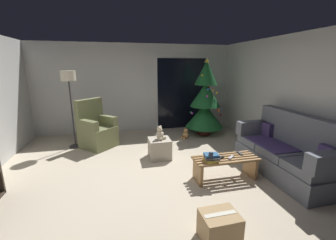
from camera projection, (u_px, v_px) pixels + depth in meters
ground_plane at (155, 179)px, 3.75m from camera, size 7.00×7.00×0.00m
wall_back at (136, 88)px, 6.33m from camera, size 5.72×0.12×2.50m
wall_right at (304, 101)px, 4.08m from camera, size 0.12×6.00×2.50m
patio_door_frame at (182, 92)px, 6.60m from camera, size 1.60×0.02×2.20m
patio_door_glass at (182, 94)px, 6.60m from camera, size 1.50×0.02×2.10m
couch at (286, 152)px, 3.85m from camera, size 0.79×1.94×1.08m
coffee_table at (225, 164)px, 3.69m from camera, size 1.10×0.40×0.39m
remote_silver at (231, 157)px, 3.64m from camera, size 0.15×0.13×0.02m
remote_graphite at (240, 153)px, 3.81m from camera, size 0.05×0.16×0.02m
remote_black at (221, 158)px, 3.62m from camera, size 0.16×0.12×0.02m
book_stack at (211, 158)px, 3.51m from camera, size 0.26×0.23×0.12m
cell_phone at (211, 154)px, 3.47m from camera, size 0.13×0.16×0.01m
christmas_tree at (205, 102)px, 5.96m from camera, size 1.05×1.05×2.09m
armchair at (97, 130)px, 5.16m from camera, size 0.97×0.97×1.13m
floor_lamp at (69, 83)px, 4.86m from camera, size 0.32×0.32×1.78m
ottoman at (160, 148)px, 4.56m from camera, size 0.44×0.44×0.41m
teddy_bear_cream at (160, 134)px, 4.47m from camera, size 0.21×0.22×0.29m
teddy_bear_honey_by_tree at (185, 134)px, 5.80m from camera, size 0.21×0.21×0.29m
cardboard_box_taped_mid_floor at (219, 227)px, 2.40m from camera, size 0.42×0.34×0.33m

